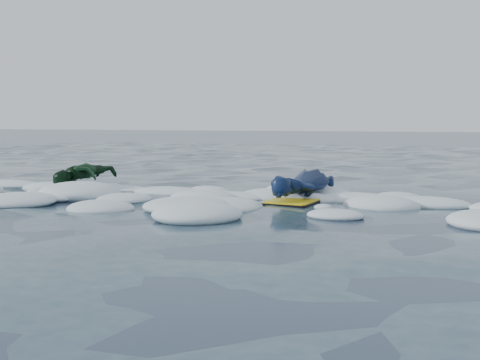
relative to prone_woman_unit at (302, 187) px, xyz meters
The scene contains 4 objects.
ground 2.60m from the prone_woman_unit, 147.54° to the right, with size 120.00×120.00×0.00m, color #18243A.
foam_band 2.23m from the prone_woman_unit, behind, with size 12.00×3.10×0.30m, color white, non-canonical shape.
prone_woman_unit is the anchor object (origin of this frame).
prone_child_unit 3.64m from the prone_woman_unit, behind, with size 0.76×1.27×0.47m.
Camera 1 is at (4.44, -6.84, 1.16)m, focal length 45.00 mm.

